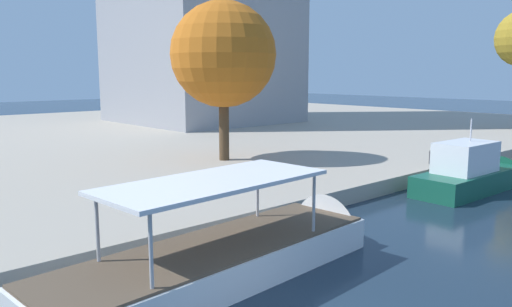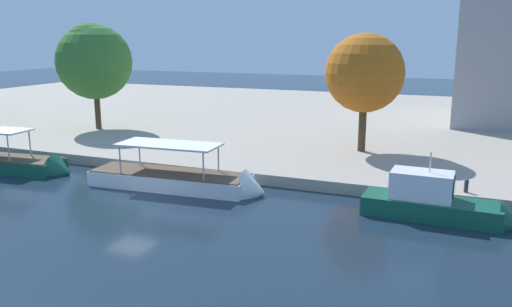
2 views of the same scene
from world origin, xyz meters
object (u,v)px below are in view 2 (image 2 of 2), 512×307
object	(u,v)px
motor_yacht_3	(440,207)
mooring_bollard_1	(466,185)
tree_5	(368,75)
tour_boat_2	(184,183)
tree_0	(93,59)

from	to	relation	value
motor_yacht_3	mooring_bollard_1	distance (m)	3.49
mooring_bollard_1	tree_5	bearing A→B (deg)	129.78
tour_boat_2	tree_5	distance (m)	17.34
tree_5	motor_yacht_3	bearing A→B (deg)	-62.61
motor_yacht_3	tree_5	distance (m)	15.52
tree_0	tree_5	world-z (taller)	tree_0
tour_boat_2	tree_0	bearing A→B (deg)	139.33
tree_0	mooring_bollard_1	bearing A→B (deg)	-15.77
motor_yacht_3	mooring_bollard_1	bearing A→B (deg)	69.35
tree_0	tree_5	xyz separation A→B (m)	(27.37, -0.53, -0.80)
tour_boat_2	tree_0	distance (m)	23.43
tour_boat_2	motor_yacht_3	xyz separation A→B (m)	(16.13, 0.25, 0.28)
mooring_bollard_1	tree_5	xyz separation A→B (m)	(-7.84, 9.42, 5.74)
motor_yacht_3	tree_0	xyz separation A→B (m)	(-33.90, 13.13, 7.09)
tour_boat_2	tree_5	size ratio (longest dim) A/B	1.30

